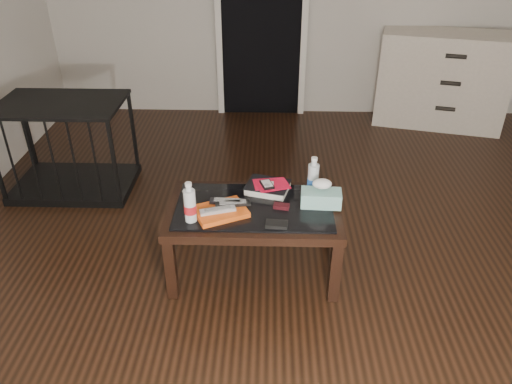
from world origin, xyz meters
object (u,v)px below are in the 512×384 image
pet_crate (72,161)px  water_bottle_right (313,176)px  coffee_table (254,215)px  textbook (268,187)px  dresser (441,80)px  water_bottle_left (190,202)px  tissue_box (321,198)px

pet_crate → water_bottle_right: bearing=-24.1°
coffee_table → textbook: 0.21m
dresser → pet_crate: bearing=-142.8°
coffee_table → water_bottle_left: water_bottle_left is taller
pet_crate → water_bottle_right: (1.79, -0.80, 0.35)m
dresser → pet_crate: (-3.20, -1.40, -0.22)m
coffee_table → pet_crate: pet_crate is taller
pet_crate → tissue_box: 2.07m
coffee_table → water_bottle_left: size_ratio=4.20×
coffee_table → dresser: dresser is taller
pet_crate → tissue_box: bearing=-27.0°
coffee_table → textbook: (0.08, 0.17, 0.09)m
textbook → water_bottle_left: water_bottle_left is taller
dresser → pet_crate: dresser is taller
coffee_table → water_bottle_left: 0.42m
dresser → water_bottle_left: bearing=-116.3°
coffee_table → water_bottle_right: (0.35, 0.16, 0.18)m
dresser → water_bottle_left: 3.28m
textbook → water_bottle_right: size_ratio=1.05×
water_bottle_right → tissue_box: 0.16m
dresser → water_bottle_left: size_ratio=5.39×
water_bottle_right → tissue_box: water_bottle_right is taller
water_bottle_left → textbook: bearing=38.3°
textbook → pet_crate: bearing=168.0°
pet_crate → textbook: 1.73m
water_bottle_right → pet_crate: bearing=155.9°
dresser → tissue_box: size_ratio=5.58×
coffee_table → dresser: bearing=53.4°
dresser → textbook: dresser is taller
coffee_table → dresser: size_ratio=0.78×
pet_crate → textbook: bearing=-27.2°
dresser → pet_crate: size_ratio=1.43×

